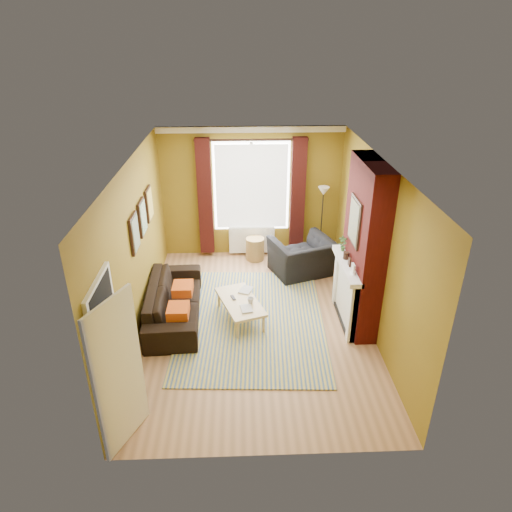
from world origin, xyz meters
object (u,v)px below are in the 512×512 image
Objects in this scene: armchair at (302,257)px; wicker_stool at (255,249)px; sofa at (174,301)px; coffee_table at (240,303)px; floor_lamp at (323,203)px.

armchair is 1.16m from wicker_stool.
sofa is at bearing -124.42° from wicker_stool.
sofa reaches higher than wicker_stool.
armchair reaches higher than coffee_table.
coffee_table is at bearing -99.48° from sofa.
sofa is at bearing -143.25° from floor_lamp.
armchair is 2.06m from coffee_table.
coffee_table is at bearing -98.45° from wicker_stool.
coffee_table is 0.77× the size of floor_lamp.
sofa is 2.83m from armchair.
armchair is at bearing -36.56° from wicker_stool.
floor_lamp is at bearing -145.49° from armchair.
wicker_stool is (1.48, 2.17, -0.07)m from sofa.
sofa is at bearing 11.14° from armchair.
sofa is 4.42× the size of wicker_stool.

